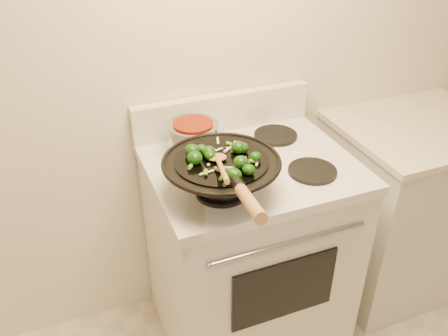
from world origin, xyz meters
name	(u,v)px	position (x,y,z in m)	size (l,w,h in m)	color
stove	(248,250)	(-0.22, 1.17, 0.47)	(0.78, 0.67, 1.08)	silver
counter_unit	(404,206)	(0.64, 1.20, 0.46)	(0.74, 0.62, 0.91)	silver
wok	(222,174)	(-0.41, 1.01, 1.00)	(0.40, 0.66, 0.24)	black
stirfry	(222,158)	(-0.41, 1.01, 1.07)	(0.25, 0.29, 0.05)	#0F3708
wooden_spoon	(220,164)	(-0.44, 0.95, 1.09)	(0.11, 0.29, 0.10)	#9D693D
saucepan	(194,137)	(-0.40, 1.32, 0.99)	(0.20, 0.32, 0.12)	#989AA0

